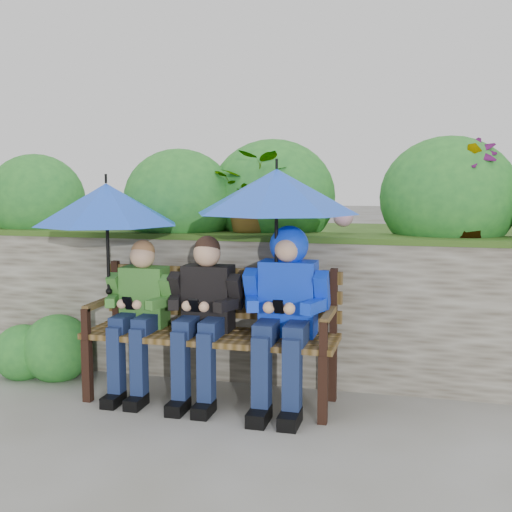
% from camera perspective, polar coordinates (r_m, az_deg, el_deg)
% --- Properties ---
extents(ground, '(60.00, 60.00, 0.00)m').
position_cam_1_polar(ground, '(3.99, -0.37, -13.83)').
color(ground, '#676457').
rests_on(ground, ground).
extents(garden_backdrop, '(8.00, 2.85, 1.90)m').
position_cam_1_polar(garden_backdrop, '(5.38, 2.31, -1.46)').
color(garden_backdrop, '#564F43').
rests_on(garden_backdrop, ground).
extents(park_bench, '(1.61, 0.47, 0.85)m').
position_cam_1_polar(park_bench, '(4.15, -3.81, -6.06)').
color(park_bench, black).
rests_on(park_bench, ground).
extents(boy_left, '(0.44, 0.51, 1.02)m').
position_cam_1_polar(boy_left, '(4.25, -10.36, -4.61)').
color(boy_left, '#387731').
rests_on(boy_left, ground).
extents(boy_middle, '(0.47, 0.54, 1.05)m').
position_cam_1_polar(boy_middle, '(4.07, -4.67, -4.79)').
color(boy_middle, black).
rests_on(boy_middle, ground).
extents(boy_right, '(0.52, 0.63, 1.12)m').
position_cam_1_polar(boy_right, '(3.93, 2.64, -4.13)').
color(boy_right, '#0A3CC8').
rests_on(boy_right, ground).
extents(umbrella_left, '(0.95, 0.95, 0.79)m').
position_cam_1_polar(umbrella_left, '(4.25, -13.14, 4.51)').
color(umbrella_left, blue).
rests_on(umbrella_left, ground).
extents(umbrella_right, '(1.00, 1.00, 0.85)m').
position_cam_1_polar(umbrella_right, '(3.89, 1.84, 5.76)').
color(umbrella_right, blue).
rests_on(umbrella_right, ground).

